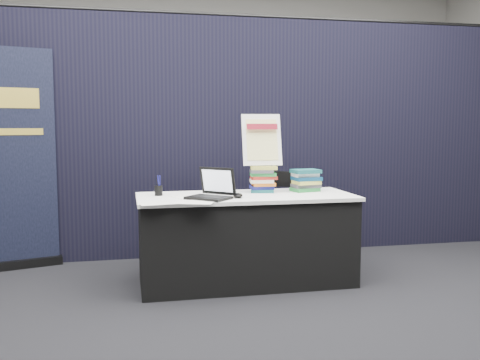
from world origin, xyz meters
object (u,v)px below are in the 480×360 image
object	(u,v)px
book_stack_tall	(262,179)
info_sign	(262,140)
stacking_chair	(293,213)
display_table	(246,239)
book_stack_short	(305,180)
laptop	(208,191)
pullup_banner	(10,172)

from	to	relation	value
book_stack_tall	info_sign	size ratio (longest dim) A/B	0.50
book_stack_tall	stacking_chair	distance (m)	0.68
stacking_chair	info_sign	bearing A→B (deg)	-119.05
book_stack_tall	display_table	bearing A→B (deg)	-140.58
book_stack_short	info_sign	bearing A→B (deg)	172.91
laptop	book_stack_tall	bearing A→B (deg)	71.51
display_table	book_stack_tall	size ratio (longest dim) A/B	7.76
book_stack_short	display_table	bearing A→B (deg)	-166.94
laptop	book_stack_tall	distance (m)	0.60
book_stack_short	stacking_chair	size ratio (longest dim) A/B	0.29
book_stack_tall	book_stack_short	xyz separation A→B (m)	(0.38, -0.02, -0.02)
info_sign	stacking_chair	bearing A→B (deg)	44.47
book_stack_short	pullup_banner	xyz separation A→B (m)	(-2.58, 0.75, 0.05)
stacking_chair	pullup_banner	bearing A→B (deg)	-168.55
display_table	info_sign	bearing A→B (deg)	44.77
book_stack_short	info_sign	world-z (taller)	info_sign
display_table	pullup_banner	size ratio (longest dim) A/B	0.89
book_stack_short	laptop	bearing A→B (deg)	-163.15
display_table	book_stack_short	xyz separation A→B (m)	(0.56, 0.13, 0.47)
laptop	book_stack_tall	xyz separation A→B (m)	(0.53, 0.29, 0.06)
display_table	info_sign	size ratio (longest dim) A/B	3.88
info_sign	book_stack_tall	bearing A→B (deg)	-87.70
laptop	info_sign	size ratio (longest dim) A/B	0.93
display_table	book_stack_tall	distance (m)	0.54
laptop	info_sign	bearing A→B (deg)	73.99
pullup_banner	stacking_chair	bearing A→B (deg)	-23.58
info_sign	book_stack_short	bearing A→B (deg)	-4.79
laptop	info_sign	xyz separation A→B (m)	(0.53, 0.32, 0.39)
book_stack_tall	pullup_banner	distance (m)	2.31
book_stack_tall	stacking_chair	xyz separation A→B (m)	(0.40, 0.39, -0.38)
pullup_banner	book_stack_short	bearing A→B (deg)	-32.36
info_sign	stacking_chair	distance (m)	0.89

